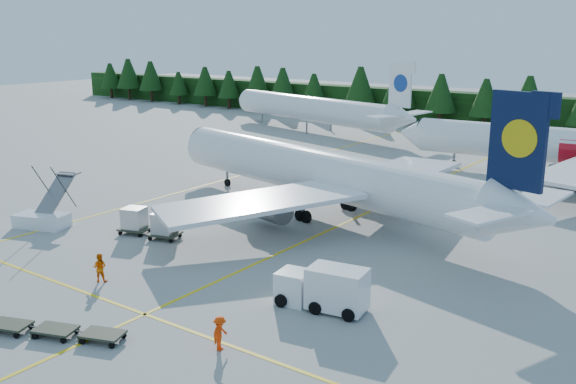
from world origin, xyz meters
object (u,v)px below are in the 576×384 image
Objects in this scene: airliner_navy at (310,171)px; service_truck at (322,287)px; airstairs at (44,216)px; airliner_red at (565,147)px.

service_truck is at bearing -40.95° from airliner_navy.
airstairs is at bearing 170.79° from service_truck.
airliner_red reaches higher than service_truck.
airstairs is at bearing -118.98° from airliner_navy.
service_truck is at bearing -19.61° from airstairs.
airliner_red is at bearing 77.56° from service_truck.
airstairs reaches higher than service_truck.
airliner_red is at bearing 74.15° from airliner_navy.
airstairs is at bearing -128.88° from airliner_red.
airstairs is (-16.02, -17.67, -2.92)m from airliner_navy.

